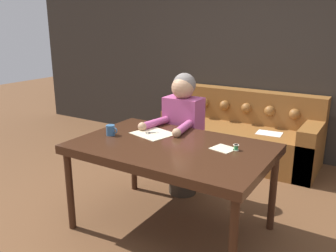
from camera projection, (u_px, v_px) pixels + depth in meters
ground_plane at (173, 234)px, 2.95m from camera, size 16.00×16.00×0.00m
wall_back at (268, 55)px, 4.49m from camera, size 8.00×0.06×2.60m
dining_table at (171, 153)px, 2.85m from camera, size 1.56×1.00×0.75m
couch at (242, 135)px, 4.51m from camera, size 1.88×0.79×0.86m
person at (183, 134)px, 3.50m from camera, size 0.44×0.62×1.23m
pattern_paper_main at (153, 134)px, 3.11m from camera, size 0.39×0.36×0.00m
pattern_paper_offcut at (223, 149)px, 2.74m from camera, size 0.20×0.19×0.00m
scissors at (153, 133)px, 3.12m from camera, size 0.19×0.17×0.01m
mug at (111, 130)px, 3.06m from camera, size 0.11×0.08×0.09m
thread_spool at (236, 147)px, 2.70m from camera, size 0.04×0.04×0.05m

